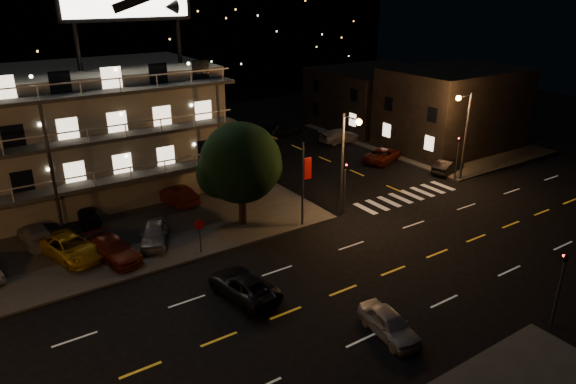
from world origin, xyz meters
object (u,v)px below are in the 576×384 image
lot_car_2 (71,247)px  side_car_0 (448,166)px  lot_car_7 (37,235)px  tree (240,165)px  lot_car_4 (154,233)px  road_car_west (243,285)px  road_car_east (389,324)px

lot_car_2 → side_car_0: lot_car_2 is taller
lot_car_2 → side_car_0: bearing=-22.0°
lot_car_2 → lot_car_7: 3.59m
tree → side_car_0: size_ratio=1.88×
lot_car_2 → lot_car_4: size_ratio=1.23×
lot_car_2 → road_car_west: bearing=-72.0°
lot_car_4 → road_car_west: lot_car_4 is taller
lot_car_2 → lot_car_7: size_ratio=1.16×
lot_car_4 → road_car_east: 17.19m
lot_car_2 → side_car_0: (33.36, -2.30, -0.20)m
tree → road_car_east: (-0.11, -15.43, -4.00)m
tree → lot_car_4: (-6.47, 0.53, -3.80)m
lot_car_7 → lot_car_4: bearing=141.9°
tree → lot_car_4: size_ratio=1.83×
tree → lot_car_7: tree is taller
lot_car_4 → side_car_0: lot_car_4 is taller
lot_car_7 → road_car_east: (13.03, -20.25, -0.14)m
road_car_east → road_car_west: 8.39m
lot_car_4 → side_car_0: bearing=22.2°
lot_car_4 → road_car_east: bearing=-43.5°
lot_car_2 → side_car_0: size_ratio=1.27×
side_car_0 → tree: bearing=74.2°
side_car_0 → road_car_west: (-26.20, -7.53, 0.02)m
tree → road_car_west: (-4.49, -8.27, -3.97)m
road_car_west → tree: bearing=-125.9°
lot_car_7 → road_car_west: bearing=118.1°
lot_car_2 → lot_car_4: bearing=-29.2°
road_car_east → road_car_west: size_ratio=0.78×
lot_car_4 → side_car_0: 28.21m
lot_car_2 → lot_car_4: lot_car_2 is taller
tree → side_car_0: (21.71, -0.75, -3.99)m
lot_car_7 → tree: bearing=154.5°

